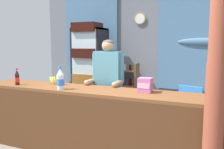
{
  "coord_description": "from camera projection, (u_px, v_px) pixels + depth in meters",
  "views": [
    {
      "loc": [
        1.43,
        -2.45,
        1.57
      ],
      "look_at": [
        0.04,
        0.8,
        1.11
      ],
      "focal_mm": 37.8,
      "sensor_mm": 36.0,
      "label": 1
    }
  ],
  "objects": [
    {
      "name": "ground_plane",
      "position": [
        117.0,
        137.0,
        4.01
      ],
      "size": [
        7.22,
        7.22,
        0.0
      ],
      "primitive_type": "plane",
      "color": "slate"
    },
    {
      "name": "back_wall_curtained",
      "position": [
        146.0,
        48.0,
        5.37
      ],
      "size": [
        5.2,
        0.22,
        2.85
      ],
      "color": "slate",
      "rests_on": "ground"
    },
    {
      "name": "stall_counter",
      "position": [
        103.0,
        118.0,
        3.12
      ],
      "size": [
        4.04,
        0.6,
        0.94
      ],
      "color": "brown",
      "rests_on": "ground"
    },
    {
      "name": "timber_post",
      "position": [
        217.0,
        68.0,
        2.27
      ],
      "size": [
        0.21,
        0.19,
        2.79
      ],
      "color": "brown",
      "rests_on": "ground"
    },
    {
      "name": "drink_fridge",
      "position": [
        90.0,
        65.0,
        5.32
      ],
      "size": [
        0.68,
        0.63,
        2.02
      ],
      "color": "black",
      "rests_on": "ground"
    },
    {
      "name": "bottle_shelf_rack",
      "position": [
        127.0,
        87.0,
        5.33
      ],
      "size": [
        0.48,
        0.28,
        1.14
      ],
      "color": "brown",
      "rests_on": "ground"
    },
    {
      "name": "plastic_lawn_chair",
      "position": [
        193.0,
        106.0,
        4.1
      ],
      "size": [
        0.57,
        0.57,
        0.86
      ],
      "color": "#3884D6",
      "rests_on": "ground"
    },
    {
      "name": "shopkeeper",
      "position": [
        108.0,
        78.0,
        3.72
      ],
      "size": [
        0.54,
        0.42,
        1.63
      ],
      "color": "#28282D",
      "rests_on": "ground"
    },
    {
      "name": "soda_bottle_water",
      "position": [
        61.0,
        80.0,
        3.23
      ],
      "size": [
        0.1,
        0.1,
        0.33
      ],
      "color": "silver",
      "rests_on": "stall_counter"
    },
    {
      "name": "soda_bottle_cola",
      "position": [
        17.0,
        78.0,
        3.59
      ],
      "size": [
        0.06,
        0.06,
        0.26
      ],
      "color": "black",
      "rests_on": "stall_counter"
    },
    {
      "name": "snack_box_wafer",
      "position": [
        145.0,
        85.0,
        3.05
      ],
      "size": [
        0.17,
        0.15,
        0.19
      ],
      "color": "#B76699",
      "rests_on": "stall_counter"
    },
    {
      "name": "banana_bunch",
      "position": [
        56.0,
        80.0,
        3.65
      ],
      "size": [
        0.28,
        0.07,
        0.16
      ],
      "color": "#CCC14C",
      "rests_on": "stall_counter"
    }
  ]
}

